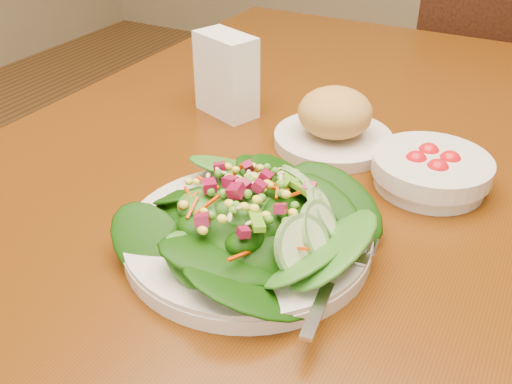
{
  "coord_description": "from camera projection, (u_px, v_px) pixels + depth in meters",
  "views": [
    {
      "loc": [
        0.3,
        -0.67,
        1.15
      ],
      "look_at": [
        0.04,
        -0.2,
        0.81
      ],
      "focal_mm": 40.0,
      "sensor_mm": 36.0,
      "label": 1
    }
  ],
  "objects": [
    {
      "name": "salad_plate",
      "position": [
        255.0,
        226.0,
        0.63
      ],
      "size": [
        0.28,
        0.28,
        0.08
      ],
      "rotation": [
        0.0,
        0.0,
        0.33
      ],
      "color": "silver",
      "rests_on": "dining_table"
    },
    {
      "name": "napkin_holder",
      "position": [
        226.0,
        73.0,
        0.92
      ],
      "size": [
        0.11,
        0.09,
        0.13
      ],
      "rotation": [
        0.0,
        0.0,
        -0.36
      ],
      "color": "white",
      "rests_on": "dining_table"
    },
    {
      "name": "bread_plate",
      "position": [
        334.0,
        123.0,
        0.84
      ],
      "size": [
        0.18,
        0.18,
        0.09
      ],
      "color": "silver",
      "rests_on": "dining_table"
    },
    {
      "name": "tomato_bowl",
      "position": [
        431.0,
        171.0,
        0.75
      ],
      "size": [
        0.15,
        0.15,
        0.05
      ],
      "color": "silver",
      "rests_on": "dining_table"
    },
    {
      "name": "dining_table",
      "position": [
        293.0,
        212.0,
        0.89
      ],
      "size": [
        0.9,
        1.4,
        0.75
      ],
      "color": "#4E2907",
      "rests_on": "ground_plane"
    },
    {
      "name": "chair_far",
      "position": [
        479.0,
        80.0,
        1.74
      ],
      "size": [
        0.54,
        0.54,
        0.96
      ],
      "rotation": [
        0.0,
        0.0,
        3.4
      ],
      "color": "#3F1E11",
      "rests_on": "ground_plane"
    }
  ]
}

